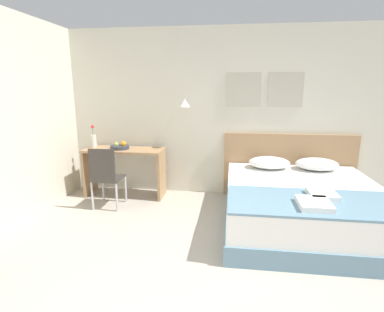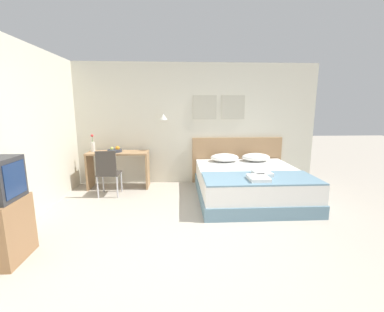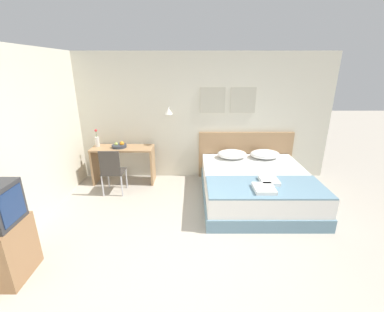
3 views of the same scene
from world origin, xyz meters
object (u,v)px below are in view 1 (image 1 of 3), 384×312
Objects in this scene: flower_vase at (93,140)px; fruit_bowl at (120,147)px; folded_towel_mid_bed at (314,204)px; pillow_right at (317,164)px; folded_towel_near_foot at (322,194)px; headboard at (288,166)px; pillow_left at (269,163)px; desk at (125,163)px; desk_chair at (105,174)px; bed at (302,206)px; throw_blanket at (318,203)px.

fruit_bowl is at bearing -7.09° from flower_vase.
pillow_right is at bearing 74.61° from folded_towel_mid_bed.
pillow_right is 1.75× the size of folded_towel_near_foot.
headboard is 0.48m from pillow_right.
pillow_left is 0.48× the size of desk.
folded_towel_near_foot is at bearing -101.94° from pillow_right.
headboard is at bearing 17.68° from desk_chair.
pillow_right is 2.04× the size of fruit_bowl.
bed is at bearing -16.48° from fruit_bowl.
bed is at bearing -16.92° from desk.
throw_blanket is 6.27× the size of fruit_bowl.
desk reaches higher than throw_blanket.
headboard is at bearing 138.14° from pillow_right.
pillow_right is (0.34, -0.31, 0.12)m from headboard.
folded_towel_near_foot is at bearing -86.91° from headboard.
desk_chair is (-3.04, -0.55, -0.11)m from pillow_right.
folded_towel_near_foot reaches higher than bed.
flower_vase reaches higher than folded_towel_mid_bed.
desk is at bearing 3.99° from fruit_bowl.
desk_chair is (-2.35, -0.55, -0.11)m from pillow_left.
bed is 1.12× the size of throw_blanket.
flower_vase is at bearing 172.91° from fruit_bowl.
desk_chair reaches higher than folded_towel_mid_bed.
pillow_right is 0.33× the size of throw_blanket.
flower_vase is at bearing 155.13° from throw_blanket.
folded_towel_near_foot is at bearing -70.89° from pillow_left.
fruit_bowl is (-2.76, 1.25, 0.21)m from folded_towel_near_foot.
pillow_right is 1.69× the size of folded_towel_mid_bed.
throw_blanket is 3.48m from flower_vase.
headboard is 3.18m from flower_vase.
folded_towel_mid_bed is at bearing -27.60° from flower_vase.
fruit_bowl reaches higher than folded_towel_mid_bed.
folded_towel_near_foot is at bearing 60.45° from throw_blanket.
pillow_right reaches higher than folded_towel_near_foot.
fruit_bowl is (-2.68, 1.40, 0.25)m from throw_blanket.
folded_towel_mid_bed is at bearing -80.06° from pillow_left.
pillow_right is at bearing -1.33° from flower_vase.
bed is 5.63× the size of flower_vase.
headboard is 5.50× the size of flower_vase.
pillow_left is 1.75× the size of folded_towel_near_foot.
folded_towel_mid_bed is 3.48m from flower_vase.
folded_towel_near_foot is 1.16× the size of fruit_bowl.
headboard is 1.62× the size of desk.
flower_vase is at bearing -175.88° from headboard.
desk reaches higher than pillow_right.
folded_towel_mid_bed is 0.28× the size of desk.
desk_chair reaches higher than pillow_left.
throw_blanket is at bearing -27.61° from fruit_bowl.
desk is at bearing 155.02° from folded_towel_near_foot.
pillow_left is 0.33× the size of throw_blanket.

